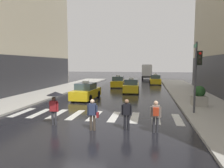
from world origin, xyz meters
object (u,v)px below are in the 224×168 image
at_px(pedestrian_with_umbrella, 55,99).
at_px(pedestrian_with_backpack, 156,114).
at_px(taxi_third, 118,82).
at_px(box_truck, 147,71).
at_px(taxi_fourth, 155,80).
at_px(traffic_light_pole, 197,67).
at_px(taxi_lead, 86,92).
at_px(planter_near_corner, 199,97).
at_px(taxi_second, 131,86).
at_px(pedestrian_with_handbag, 93,113).
at_px(pedestrian_plain_coat, 127,113).

xyz_separation_m(pedestrian_with_umbrella, pedestrian_with_backpack, (5.56, -0.31, -0.54)).
distance_m(taxi_third, box_truck, 18.42).
height_order(taxi_fourth, pedestrian_with_umbrella, pedestrian_with_umbrella).
xyz_separation_m(traffic_light_pole, box_truck, (-3.70, 34.32, -1.41)).
relative_size(traffic_light_pole, taxi_third, 1.04).
bearing_deg(taxi_fourth, traffic_light_pole, -84.54).
distance_m(taxi_lead, box_truck, 29.99).
distance_m(pedestrian_with_umbrella, planter_near_corner, 11.29).
distance_m(taxi_lead, taxi_fourth, 18.51).
distance_m(traffic_light_pole, box_truck, 34.55).
bearing_deg(taxi_second, planter_near_corner, -53.16).
height_order(taxi_second, pedestrian_with_backpack, taxi_second).
height_order(taxi_lead, pedestrian_with_umbrella, pedestrian_with_umbrella).
bearing_deg(planter_near_corner, taxi_third, 122.01).
distance_m(traffic_light_pole, pedestrian_with_umbrella, 9.41).
xyz_separation_m(traffic_light_pole, pedestrian_with_handbag, (-6.04, -4.39, -2.32)).
xyz_separation_m(taxi_fourth, pedestrian_plain_coat, (-2.20, -25.98, 0.21)).
height_order(taxi_fourth, pedestrian_with_handbag, taxi_fourth).
bearing_deg(taxi_fourth, pedestrian_with_handbag, -98.53).
bearing_deg(pedestrian_with_handbag, pedestrian_plain_coat, 11.14).
distance_m(pedestrian_with_umbrella, pedestrian_with_handbag, 2.44).
height_order(box_truck, planter_near_corner, box_truck).
distance_m(traffic_light_pole, taxi_lead, 10.81).
bearing_deg(traffic_light_pole, taxi_second, 116.25).
relative_size(pedestrian_with_backpack, pedestrian_plain_coat, 1.00).
distance_m(taxi_third, pedestrian_with_backpack, 21.25).
xyz_separation_m(box_truck, planter_near_corner, (4.51, -31.70, -0.98)).
distance_m(taxi_fourth, pedestrian_with_handbag, 26.62).
bearing_deg(pedestrian_with_backpack, taxi_fourth, 88.44).
relative_size(taxi_second, pedestrian_with_handbag, 2.79).
bearing_deg(pedestrian_with_handbag, box_truck, 86.54).
bearing_deg(traffic_light_pole, taxi_lead, 152.35).
bearing_deg(pedestrian_with_umbrella, planter_near_corner, 35.56).
bearing_deg(pedestrian_with_backpack, box_truck, 91.33).
distance_m(traffic_light_pole, planter_near_corner, 3.63).
bearing_deg(pedestrian_with_handbag, taxi_third, 94.86).
bearing_deg(taxi_lead, planter_near_corner, -12.59).
xyz_separation_m(taxi_lead, pedestrian_with_backpack, (6.51, -9.12, 0.25)).
relative_size(taxi_third, pedestrian_with_umbrella, 2.37).
bearing_deg(pedestrian_with_backpack, pedestrian_plain_coat, 172.46).
distance_m(taxi_second, box_truck, 23.59).
bearing_deg(taxi_lead, box_truck, 79.21).
relative_size(taxi_third, planter_near_corner, 2.88).
xyz_separation_m(pedestrian_with_handbag, pedestrian_plain_coat, (1.75, 0.34, 0.01)).
bearing_deg(taxi_fourth, taxi_lead, -112.94).
distance_m(taxi_second, pedestrian_with_handbag, 15.22).
relative_size(traffic_light_pole, taxi_lead, 1.04).
distance_m(taxi_third, taxi_fourth, 7.95).
bearing_deg(taxi_third, taxi_lead, -97.41).
bearing_deg(traffic_light_pole, taxi_third, 115.46).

